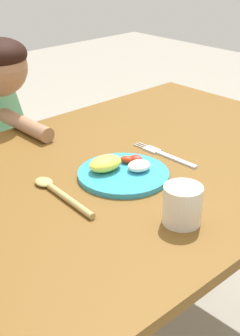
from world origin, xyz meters
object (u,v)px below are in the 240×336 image
(plate, at_px, (121,171))
(fork, at_px, (165,155))
(spoon, at_px, (59,192))
(drinking_cup, at_px, (182,205))

(plate, height_order, fork, plate)
(fork, bearing_deg, plate, 91.10)
(fork, bearing_deg, spoon, 85.46)
(plate, bearing_deg, fork, 1.77)
(fork, relative_size, drinking_cup, 2.56)
(fork, distance_m, spoon, 0.35)
(plate, xyz_separation_m, fork, (0.17, 0.01, -0.01))
(spoon, relative_size, drinking_cup, 2.72)
(plate, bearing_deg, drinking_cup, -102.57)
(plate, distance_m, spoon, 0.18)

